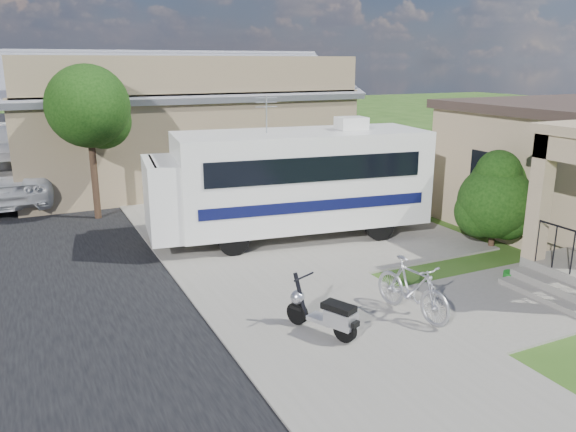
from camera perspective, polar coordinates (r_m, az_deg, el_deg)
name	(u,v)px	position (r m, az deg, el deg)	size (l,w,h in m)	color
ground	(367,309)	(11.12, 8.03, -9.29)	(120.00, 120.00, 0.00)	#244512
sidewalk_slab	(180,201)	(19.49, -10.94, 1.52)	(4.00, 80.00, 0.06)	slate
driveway_slab	(322,235)	(15.43, 3.48, -1.93)	(7.00, 6.00, 0.05)	slate
walk_slab	(521,299)	(12.29, 22.56, -7.79)	(4.00, 3.00, 0.05)	slate
warehouse	(176,129)	(23.18, -11.36, 8.61)	(12.50, 8.40, 5.04)	#866E54
street_tree_a	(92,110)	(17.57, -19.31, 10.10)	(2.44, 2.40, 4.58)	black
street_tree_b	(63,90)	(27.50, -21.92, 11.79)	(2.44, 2.40, 4.73)	black
street_tree_c	(50,88)	(36.49, -22.99, 11.86)	(2.44, 2.40, 4.42)	black
motorhome	(291,179)	(14.85, 0.32, 3.73)	(7.56, 3.25, 3.75)	silver
shrub	(496,198)	(15.13, 20.33, 1.74)	(2.06, 1.96, 2.52)	black
scooter	(326,314)	(9.79, 3.84, -9.89)	(0.82, 1.40, 0.97)	black
bicycle	(412,291)	(10.66, 12.49, -7.47)	(0.51, 1.80, 1.08)	#B3B3BC
pickup_truck	(6,177)	(21.30, -26.69, 3.55)	(2.78, 6.03, 1.68)	white
van	(1,146)	(29.16, -27.17, 6.35)	(2.44, 6.00, 1.74)	white
garden_hose	(512,277)	(13.24, 21.79, -5.77)	(0.37, 0.37, 0.17)	#156D1C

